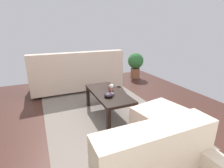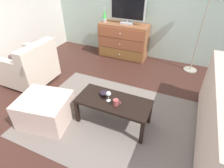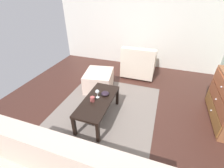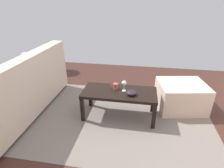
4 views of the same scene
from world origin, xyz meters
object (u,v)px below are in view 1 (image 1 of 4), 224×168
mug (111,88)px  couch_large (77,75)px  wine_glass (112,86)px  coffee_table (108,95)px  bowl_decorative (109,95)px  ottoman (165,127)px  potted_plant (136,63)px

mug → couch_large: (1.45, 0.24, -0.11)m
wine_glass → mug: bearing=-16.6°
coffee_table → bowl_decorative: size_ratio=7.41×
mug → ottoman: size_ratio=0.16×
wine_glass → mug: size_ratio=1.38×
coffee_table → mug: mug is taller
coffee_table → ottoman: 1.02m
coffee_table → couch_large: couch_large is taller
coffee_table → potted_plant: 2.39m
wine_glass → potted_plant: (1.84, -1.56, -0.10)m
wine_glass → potted_plant: potted_plant is taller
coffee_table → bowl_decorative: 0.20m
mug → wine_glass: bearing=163.4°
bowl_decorative → ottoman: (-0.76, -0.46, -0.23)m
wine_glass → couch_large: (1.58, 0.20, -0.18)m
couch_large → ottoman: 2.52m
mug → couch_large: couch_large is taller
coffee_table → mug: (0.07, -0.07, 0.10)m
coffee_table → couch_large: bearing=6.3°
mug → ottoman: bearing=-162.3°
wine_glass → couch_large: bearing=7.1°
coffee_table → mug: bearing=-45.0°
bowl_decorative → ottoman: bowl_decorative is taller
couch_large → ottoman: bearing=-167.3°
ottoman → potted_plant: potted_plant is taller
wine_glass → bowl_decorative: (-0.11, 0.10, -0.08)m
coffee_table → ottoman: ottoman is taller
couch_large → bowl_decorative: bearing=-176.7°
mug → potted_plant: size_ratio=0.16×
bowl_decorative → wine_glass: bearing=-41.8°
couch_large → mug: bearing=-170.8°
bowl_decorative → mug: bearing=-29.9°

